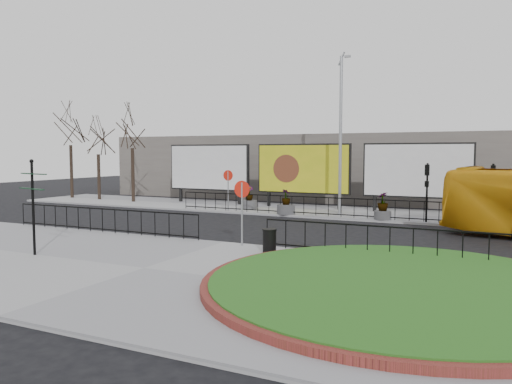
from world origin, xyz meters
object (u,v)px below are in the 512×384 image
Objects in this scene: litter_bin at (269,241)px; planter_c at (383,209)px; billboard_mid at (303,169)px; fingerpost_sign at (33,197)px; planter_a at (249,201)px; lamp_post at (341,132)px; planter_b at (286,206)px.

planter_c is (1.81, 10.60, 0.14)m from litter_bin.
planter_c is at bearing -31.61° from billboard_mid.
fingerpost_sign is 16.13m from planter_a.
fingerpost_sign is at bearing -111.02° from lamp_post.
billboard_mid is 4.27× the size of planter_c.
planter_c is (2.80, -1.60, -4.14)m from lamp_post.
billboard_mid is at bearing 94.80° from planter_b.
billboard_mid is 0.67× the size of lamp_post.
fingerpost_sign reaches higher than planter_b.
planter_c reaches higher than planter_a.
lamp_post is at bearing 86.18° from fingerpost_sign.
billboard_mid reaches higher than litter_bin.
lamp_post is 10.92× the size of litter_bin.
lamp_post reaches higher than billboard_mid.
lamp_post is 6.42× the size of planter_b.
litter_bin is 14.00m from planter_a.
fingerpost_sign is at bearing -121.81° from planter_c.
litter_bin is at bearing -85.36° from lamp_post.
lamp_post reaches higher than planter_b.
planter_c is at bearing -29.78° from lamp_post.
litter_bin is at bearing -99.67° from planter_c.
planter_a is 3.55m from planter_b.
billboard_mid is at bearing 148.39° from planter_c.
planter_b is at bearing -26.78° from planter_a.
billboard_mid reaches higher than planter_c.
billboard_mid is 1.88× the size of fingerpost_sign.
planter_a is 8.82m from planter_c.
planter_b is at bearing 180.00° from planter_c.
fingerpost_sign is 17.07m from planter_c.
planter_a is 1.00× the size of planter_b.
fingerpost_sign is at bearing -151.71° from litter_bin.
planter_b is (-2.71, -1.60, -4.23)m from lamp_post.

